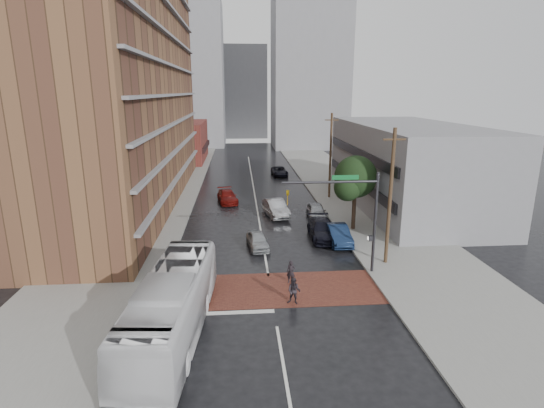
{
  "coord_description": "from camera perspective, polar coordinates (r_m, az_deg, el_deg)",
  "views": [
    {
      "loc": [
        -1.89,
        -24.45,
        12.42
      ],
      "look_at": [
        0.75,
        8.78,
        3.5
      ],
      "focal_mm": 28.0,
      "sensor_mm": 36.0,
      "label": 1
    }
  ],
  "objects": [
    {
      "name": "ground",
      "position": [
        27.49,
        -0.11,
        -11.88
      ],
      "size": [
        160.0,
        160.0,
        0.0
      ],
      "primitive_type": "plane",
      "color": "black",
      "rests_on": "ground"
    },
    {
      "name": "car_parked_far",
      "position": [
        42.8,
        5.98,
        -0.94
      ],
      "size": [
        1.93,
        4.42,
        1.48
      ],
      "primitive_type": "imported",
      "rotation": [
        0.0,
        0.0,
        -0.04
      ],
      "color": "#979A9E",
      "rests_on": "ground"
    },
    {
      "name": "pedestrian_a",
      "position": [
        28.5,
        2.56,
        -9.12
      ],
      "size": [
        0.67,
        0.55,
        1.57
      ],
      "primitive_type": "imported",
      "rotation": [
        0.0,
        0.0,
        -0.34
      ],
      "color": "black",
      "rests_on": "ground"
    },
    {
      "name": "sidewalk_east",
      "position": [
        52.7,
        10.31,
        1.19
      ],
      "size": [
        9.0,
        90.0,
        0.15
      ],
      "primitive_type": "cube",
      "color": "gray",
      "rests_on": "ground"
    },
    {
      "name": "signal_mast",
      "position": [
        29.08,
        11.07,
        -0.64
      ],
      "size": [
        6.5,
        0.3,
        7.2
      ],
      "color": "#2D2D33",
      "rests_on": "ground"
    },
    {
      "name": "building_east",
      "position": [
        48.76,
        17.76,
        4.92
      ],
      "size": [
        11.0,
        26.0,
        9.0
      ],
      "primitive_type": "cube",
      "color": "gray",
      "rests_on": "ground"
    },
    {
      "name": "car_travel_a",
      "position": [
        34.58,
        -1.96,
        -4.91
      ],
      "size": [
        2.0,
        4.03,
        1.32
      ],
      "primitive_type": "imported",
      "rotation": [
        0.0,
        0.0,
        0.12
      ],
      "color": "#A9ADB0",
      "rests_on": "ground"
    },
    {
      "name": "utility_pole_near",
      "position": [
        31.26,
        15.6,
        0.95
      ],
      "size": [
        1.6,
        0.26,
        10.0
      ],
      "color": "#473321",
      "rests_on": "ground"
    },
    {
      "name": "suv_travel",
      "position": [
        64.2,
        1.0,
        4.43
      ],
      "size": [
        2.43,
        4.88,
        1.33
      ],
      "primitive_type": "imported",
      "rotation": [
        0.0,
        0.0,
        0.05
      ],
      "color": "black",
      "rests_on": "ground"
    },
    {
      "name": "street_tree",
      "position": [
        38.72,
        11.17,
        3.24
      ],
      "size": [
        4.2,
        4.1,
        6.9
      ],
      "color": "#332319",
      "rests_on": "ground"
    },
    {
      "name": "car_parked_near",
      "position": [
        36.06,
        8.86,
        -4.05
      ],
      "size": [
        1.67,
        4.69,
        1.54
      ],
      "primitive_type": "imported",
      "rotation": [
        0.0,
        0.0,
        0.01
      ],
      "color": "#132444",
      "rests_on": "ground"
    },
    {
      "name": "car_travel_b",
      "position": [
        43.26,
        0.51,
        -0.54
      ],
      "size": [
        2.62,
        5.34,
        1.69
      ],
      "primitive_type": "imported",
      "rotation": [
        0.0,
        0.0,
        0.17
      ],
      "color": "#AFB2B7",
      "rests_on": "ground"
    },
    {
      "name": "distant_tower_west",
      "position": [
        103.23,
        -11.78,
        16.67
      ],
      "size": [
        18.0,
        16.0,
        32.0
      ],
      "primitive_type": "cube",
      "color": "gray",
      "rests_on": "ground"
    },
    {
      "name": "transit_bus",
      "position": [
        23.07,
        -13.27,
        -13.11
      ],
      "size": [
        3.9,
        12.48,
        3.42
      ],
      "primitive_type": "imported",
      "rotation": [
        0.0,
        0.0,
        -0.08
      ],
      "color": "silver",
      "rests_on": "ground"
    },
    {
      "name": "utility_pole_far",
      "position": [
        50.15,
        7.87,
        6.49
      ],
      "size": [
        1.6,
        0.26,
        10.0
      ],
      "color": "#473321",
      "rests_on": "ground"
    },
    {
      "name": "storefront_west",
      "position": [
        79.6,
        -11.93,
        8.23
      ],
      "size": [
        8.0,
        16.0,
        7.0
      ],
      "primitive_type": "cube",
      "color": "maroon",
      "rests_on": "ground"
    },
    {
      "name": "crosswalk",
      "position": [
        27.93,
        -0.19,
        -11.4
      ],
      "size": [
        14.0,
        5.0,
        0.02
      ],
      "primitive_type": "cube",
      "color": "brown",
      "rests_on": "ground"
    },
    {
      "name": "car_travel_c",
      "position": [
        48.83,
        -6.03,
        1.01
      ],
      "size": [
        2.76,
        5.09,
        1.4
      ],
      "primitive_type": "imported",
      "rotation": [
        0.0,
        0.0,
        0.17
      ],
      "color": "maroon",
      "rests_on": "ground"
    },
    {
      "name": "distant_tower_east",
      "position": [
        97.91,
        5.06,
        18.19
      ],
      "size": [
        16.0,
        14.0,
        36.0
      ],
      "primitive_type": "cube",
      "color": "gray",
      "rests_on": "ground"
    },
    {
      "name": "car_parked_mid",
      "position": [
        37.06,
        6.81,
        -3.42
      ],
      "size": [
        2.34,
        5.48,
        1.57
      ],
      "primitive_type": "imported",
      "rotation": [
        0.0,
        0.0,
        -0.03
      ],
      "color": "black",
      "rests_on": "ground"
    },
    {
      "name": "sidewalk_west",
      "position": [
        51.87,
        -15.08,
        0.69
      ],
      "size": [
        9.0,
        90.0,
        0.15
      ],
      "primitive_type": "cube",
      "color": "gray",
      "rests_on": "ground"
    },
    {
      "name": "pedestrian_b",
      "position": [
        25.9,
        2.97,
        -11.61
      ],
      "size": [
        0.98,
        0.88,
        1.67
      ],
      "primitive_type": "imported",
      "rotation": [
        0.0,
        0.0,
        -0.36
      ],
      "color": "black",
      "rests_on": "ground"
    },
    {
      "name": "distant_tower_center",
      "position": [
        119.47,
        -3.76,
        14.75
      ],
      "size": [
        12.0,
        10.0,
        24.0
      ],
      "primitive_type": "cube",
      "color": "gray",
      "rests_on": "ground"
    },
    {
      "name": "apartment_block",
      "position": [
        49.97,
        -19.34,
        15.99
      ],
      "size": [
        10.0,
        44.0,
        28.0
      ],
      "primitive_type": "cube",
      "color": "brown",
      "rests_on": "ground"
    }
  ]
}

